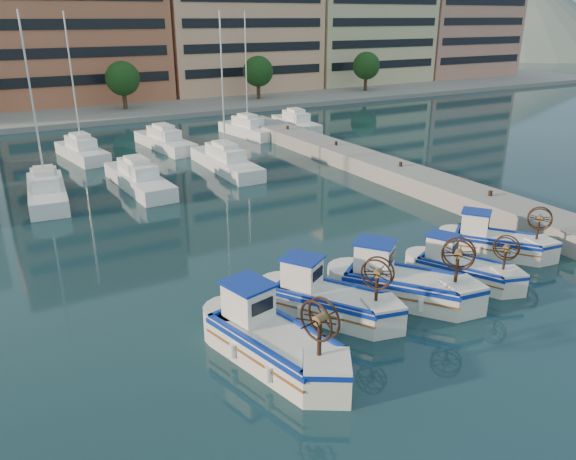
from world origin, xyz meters
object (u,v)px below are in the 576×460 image
(fishing_boat_b, at_px, (327,298))
(fishing_boat_c, at_px, (401,282))
(fishing_boat_d, at_px, (461,267))
(fishing_boat_a, at_px, (272,338))
(fishing_boat_e, at_px, (495,240))

(fishing_boat_b, distance_m, fishing_boat_c, 3.41)
(fishing_boat_b, xyz_separation_m, fishing_boat_d, (6.93, -0.40, -0.10))
(fishing_boat_a, xyz_separation_m, fishing_boat_d, (10.28, 1.26, -0.19))
(fishing_boat_a, bearing_deg, fishing_boat_e, -2.48)
(fishing_boat_b, xyz_separation_m, fishing_boat_e, (10.64, 0.98, -0.06))
(fishing_boat_c, xyz_separation_m, fishing_boat_d, (3.55, 0.05, -0.16))
(fishing_boat_b, relative_size, fishing_boat_e, 1.10)
(fishing_boat_e, bearing_deg, fishing_boat_d, 163.15)
(fishing_boat_b, bearing_deg, fishing_boat_d, -35.38)
(fishing_boat_d, relative_size, fishing_boat_e, 0.98)
(fishing_boat_b, relative_size, fishing_boat_c, 0.95)
(fishing_boat_c, distance_m, fishing_boat_d, 3.55)
(fishing_boat_d, distance_m, fishing_boat_e, 3.97)
(fishing_boat_b, bearing_deg, fishing_boat_c, -39.61)
(fishing_boat_c, relative_size, fishing_boat_e, 1.16)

